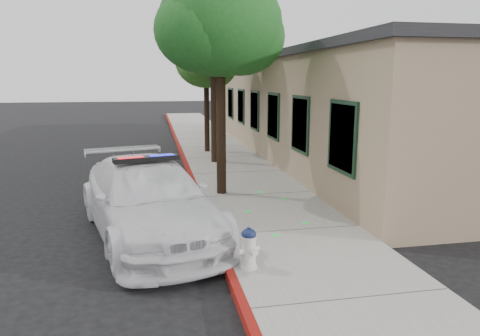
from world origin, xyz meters
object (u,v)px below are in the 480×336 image
object	(u,v)px
clapboard_building	(342,107)
fire_hydrant	(249,248)
street_tree_near	(221,29)
street_tree_mid	(213,39)
police_car	(148,199)
street_tree_far	(207,64)

from	to	relation	value
clapboard_building	fire_hydrant	size ratio (longest dim) A/B	29.53
street_tree_near	street_tree_mid	world-z (taller)	street_tree_mid
fire_hydrant	street_tree_near	world-z (taller)	street_tree_near
police_car	fire_hydrant	world-z (taller)	police_car
clapboard_building	street_tree_mid	distance (m)	6.15
street_tree_mid	street_tree_far	world-z (taller)	street_tree_mid
street_tree_near	street_tree_far	size ratio (longest dim) A/B	1.19
police_car	fire_hydrant	xyz separation A→B (m)	(1.65, -2.34, -0.30)
fire_hydrant	street_tree_mid	xyz separation A→B (m)	(0.78, 9.82, 4.18)
fire_hydrant	street_tree_mid	distance (m)	10.71
clapboard_building	fire_hydrant	distance (m)	12.52
police_car	street_tree_mid	bearing A→B (deg)	57.77
fire_hydrant	street_tree_near	distance (m)	6.44
police_car	fire_hydrant	bearing A→B (deg)	-69.07
clapboard_building	street_tree_far	distance (m)	5.97
street_tree_mid	street_tree_far	distance (m)	2.63
clapboard_building	fire_hydrant	world-z (taller)	clapboard_building
police_car	street_tree_near	size ratio (longest dim) A/B	1.00
fire_hydrant	street_tree_far	xyz separation A→B (m)	(0.84, 12.33, 3.37)
street_tree_near	street_tree_mid	distance (m)	4.84
police_car	fire_hydrant	distance (m)	2.88
police_car	street_tree_mid	world-z (taller)	street_tree_mid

